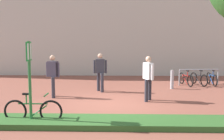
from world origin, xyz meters
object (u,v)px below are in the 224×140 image
bike_rack_cluster (199,78)px  bollard_steel (172,79)px  person_suited_navy (100,70)px  person_shirt_blue (148,76)px  person_suited_dark (53,73)px  parking_sign_post (29,70)px  bike_at_sign (33,111)px

bike_rack_cluster → bollard_steel: size_ratio=2.33×
person_suited_navy → person_shirt_blue: bearing=-42.2°
bollard_steel → person_suited_dark: (-5.20, -1.97, 0.53)m
person_suited_dark → parking_sign_post: bearing=-86.0°
parking_sign_post → person_shirt_blue: (3.55, 2.93, -0.54)m
bike_rack_cluster → person_shirt_blue: 4.70m
parking_sign_post → person_shirt_blue: bearing=39.5°
parking_sign_post → bollard_steel: parking_sign_post is taller
bike_at_sign → bollard_steel: 7.26m
person_suited_dark → person_suited_navy: bearing=33.5°
person_shirt_blue → person_suited_navy: size_ratio=1.00×
parking_sign_post → person_shirt_blue: parking_sign_post is taller
person_shirt_blue → person_suited_dark: size_ratio=1.00×
person_shirt_blue → bike_at_sign: bearing=-141.7°
person_suited_navy → person_suited_dark: bearing=-146.5°
parking_sign_post → bike_at_sign: bearing=82.7°
person_suited_dark → person_suited_navy: size_ratio=1.00×
bike_rack_cluster → bollard_steel: (-1.57, -1.06, 0.10)m
person_shirt_blue → bollard_steel: bearing=61.0°
bike_rack_cluster → person_suited_navy: person_suited_navy is taller
parking_sign_post → bollard_steel: 7.45m
parking_sign_post → person_suited_dark: size_ratio=1.35×
parking_sign_post → person_suited_dark: (-0.25, 3.50, -0.54)m
parking_sign_post → bollard_steel: bearing=47.8°
bike_at_sign → person_shirt_blue: 4.55m
bike_at_sign → bike_rack_cluster: bearing=44.5°
bike_at_sign → person_suited_navy: bearing=71.0°
person_shirt_blue → person_suited_dark: same height
person_suited_navy → bollard_steel: bearing=12.6°
person_shirt_blue → person_suited_dark: (-3.80, 0.56, 0.00)m
bollard_steel → person_shirt_blue: (-1.40, -2.53, 0.53)m
bike_rack_cluster → bollard_steel: bollard_steel is taller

